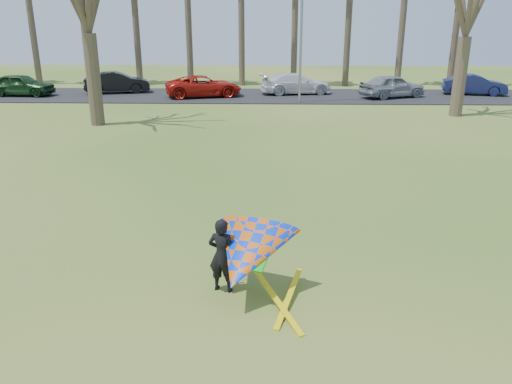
{
  "coord_description": "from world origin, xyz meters",
  "views": [
    {
      "loc": [
        0.33,
        -8.47,
        4.68
      ],
      "look_at": [
        0.0,
        2.0,
        1.1
      ],
      "focal_mm": 35.0,
      "sensor_mm": 36.0,
      "label": 1
    }
  ],
  "objects_px": {
    "car_3": "(296,84)",
    "car_4": "(392,86)",
    "car_0": "(21,85)",
    "kite_flyer": "(245,255)",
    "car_1": "(117,82)",
    "car_2": "(204,86)",
    "car_5": "(474,85)",
    "streetlight": "(304,26)"
  },
  "relations": [
    {
      "from": "car_3",
      "to": "car_4",
      "type": "bearing_deg",
      "value": -115.59
    },
    {
      "from": "car_0",
      "to": "kite_flyer",
      "type": "height_order",
      "value": "kite_flyer"
    },
    {
      "from": "car_1",
      "to": "kite_flyer",
      "type": "distance_m",
      "value": 28.34
    },
    {
      "from": "car_3",
      "to": "car_4",
      "type": "height_order",
      "value": "car_4"
    },
    {
      "from": "car_4",
      "to": "car_2",
      "type": "bearing_deg",
      "value": 65.89
    },
    {
      "from": "car_2",
      "to": "car_5",
      "type": "relative_size",
      "value": 1.22
    },
    {
      "from": "car_0",
      "to": "car_4",
      "type": "relative_size",
      "value": 0.98
    },
    {
      "from": "streetlight",
      "to": "car_3",
      "type": "xyz_separation_m",
      "value": [
        -0.2,
        3.76,
        -3.72
      ]
    },
    {
      "from": "car_2",
      "to": "kite_flyer",
      "type": "height_order",
      "value": "kite_flyer"
    },
    {
      "from": "car_4",
      "to": "car_5",
      "type": "xyz_separation_m",
      "value": [
        5.79,
        1.51,
        -0.07
      ]
    },
    {
      "from": "car_2",
      "to": "kite_flyer",
      "type": "bearing_deg",
      "value": 171.95
    },
    {
      "from": "kite_flyer",
      "to": "car_3",
      "type": "bearing_deg",
      "value": 85.51
    },
    {
      "from": "car_1",
      "to": "car_5",
      "type": "relative_size",
      "value": 1.07
    },
    {
      "from": "car_1",
      "to": "car_2",
      "type": "xyz_separation_m",
      "value": [
        6.14,
        -1.62,
        -0.03
      ]
    },
    {
      "from": "car_1",
      "to": "kite_flyer",
      "type": "bearing_deg",
      "value": -174.87
    },
    {
      "from": "car_1",
      "to": "car_3",
      "type": "relative_size",
      "value": 0.91
    },
    {
      "from": "kite_flyer",
      "to": "streetlight",
      "type": "bearing_deg",
      "value": 84.26
    },
    {
      "from": "car_5",
      "to": "car_1",
      "type": "bearing_deg",
      "value": 102.25
    },
    {
      "from": "car_2",
      "to": "kite_flyer",
      "type": "distance_m",
      "value": 25.17
    },
    {
      "from": "car_5",
      "to": "car_0",
      "type": "bearing_deg",
      "value": 105.28
    },
    {
      "from": "car_0",
      "to": "car_3",
      "type": "xyz_separation_m",
      "value": [
        18.09,
        1.47,
        -0.03
      ]
    },
    {
      "from": "streetlight",
      "to": "car_0",
      "type": "relative_size",
      "value": 1.91
    },
    {
      "from": "car_5",
      "to": "car_4",
      "type": "bearing_deg",
      "value": 117.11
    },
    {
      "from": "car_1",
      "to": "car_3",
      "type": "distance_m",
      "value": 12.2
    },
    {
      "from": "car_0",
      "to": "car_2",
      "type": "bearing_deg",
      "value": -87.7
    },
    {
      "from": "car_3",
      "to": "kite_flyer",
      "type": "distance_m",
      "value": 26.46
    },
    {
      "from": "streetlight",
      "to": "car_3",
      "type": "distance_m",
      "value": 5.29
    },
    {
      "from": "car_1",
      "to": "car_2",
      "type": "height_order",
      "value": "car_1"
    },
    {
      "from": "car_0",
      "to": "car_2",
      "type": "distance_m",
      "value": 12.03
    },
    {
      "from": "car_0",
      "to": "car_1",
      "type": "relative_size",
      "value": 0.97
    },
    {
      "from": "streetlight",
      "to": "car_2",
      "type": "distance_m",
      "value": 7.62
    },
    {
      "from": "car_2",
      "to": "streetlight",
      "type": "bearing_deg",
      "value": -126.77
    },
    {
      "from": "car_1",
      "to": "car_5",
      "type": "bearing_deg",
      "value": -106.04
    },
    {
      "from": "car_0",
      "to": "car_4",
      "type": "distance_m",
      "value": 24.19
    },
    {
      "from": "car_1",
      "to": "car_5",
      "type": "xyz_separation_m",
      "value": [
        24.09,
        -0.09,
        -0.05
      ]
    },
    {
      "from": "streetlight",
      "to": "kite_flyer",
      "type": "height_order",
      "value": "streetlight"
    },
    {
      "from": "car_2",
      "to": "car_3",
      "type": "bearing_deg",
      "value": -93.03
    },
    {
      "from": "streetlight",
      "to": "car_5",
      "type": "distance_m",
      "value": 12.83
    },
    {
      "from": "car_5",
      "to": "car_3",
      "type": "bearing_deg",
      "value": 102.46
    },
    {
      "from": "car_0",
      "to": "streetlight",
      "type": "bearing_deg",
      "value": -94.56
    },
    {
      "from": "car_5",
      "to": "kite_flyer",
      "type": "xyz_separation_m",
      "value": [
        -13.96,
        -26.37,
        0.11
      ]
    },
    {
      "from": "car_0",
      "to": "car_3",
      "type": "height_order",
      "value": "car_0"
    }
  ]
}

